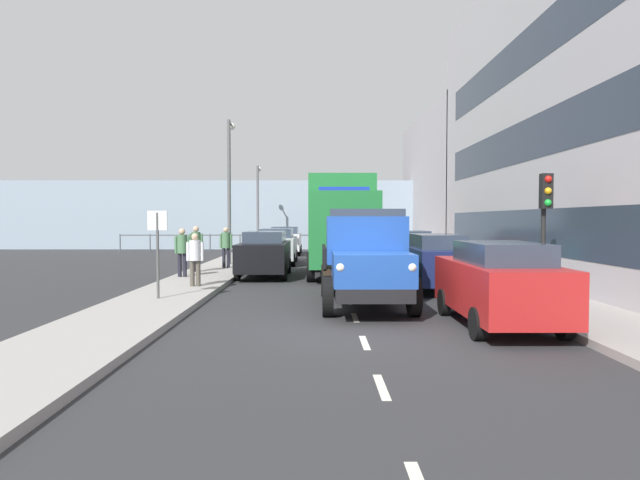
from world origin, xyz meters
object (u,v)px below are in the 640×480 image
Objects in this scene: pedestrian_in_dark_coat at (195,255)px; lamp_post_far at (258,199)px; car_silver_oppositeside_1 at (277,246)px; pedestrian_strolling at (196,245)px; pedestrian_couple_a at (182,248)px; lorry_cargo_green at (340,222)px; street_sign at (158,239)px; truck_vintage_blue at (366,260)px; pedestrian_by_lamp at (226,244)px; car_maroon_kerbside_3 at (390,245)px; lamp_post_promenade at (230,179)px; car_white_oppositeside_2 at (285,240)px; car_red_kerbside_near at (498,283)px; car_black_oppositeside_0 at (265,253)px; traffic_light_near at (545,208)px; car_teal_kerbside_2 at (407,251)px; car_navy_kerbside_1 at (435,261)px.

lamp_post_far is at bearing -89.35° from pedestrian_in_dark_coat.
pedestrian_strolling reaches higher than car_silver_oppositeside_1.
lorry_cargo_green is at bearing -156.18° from pedestrian_couple_a.
street_sign is (2.10, 12.71, 0.79)m from car_silver_oppositeside_1.
truck_vintage_blue is 10.66m from pedestrian_by_lamp.
street_sign is at bearing 59.94° from car_maroon_kerbside_3.
pedestrian_strolling is (8.36, 6.27, 0.30)m from car_maroon_kerbside_3.
car_white_oppositeside_2 is at bearing -102.69° from lamp_post_promenade.
pedestrian_strolling is at bearing -50.47° from car_red_kerbside_near.
car_black_oppositeside_0 and car_white_oppositeside_2 have the same top height.
lorry_cargo_green reaches higher than traffic_light_near.
pedestrian_by_lamp is (7.50, -11.88, 0.26)m from car_red_kerbside_near.
pedestrian_in_dark_coat is at bearing 91.91° from lamp_post_promenade.
pedestrian_by_lamp is at bearing 31.10° from car_maroon_kerbside_3.
car_maroon_kerbside_3 is 8.51m from car_white_oppositeside_2.
lamp_post_far reaches higher than car_black_oppositeside_0.
car_red_kerbside_near is at bearing 135.60° from pedestrian_couple_a.
pedestrian_couple_a is at bearing -68.65° from pedestrian_in_dark_coat.
pedestrian_strolling is at bearing 79.42° from lamp_post_promenade.
car_maroon_kerbside_3 is 1.69× the size of street_sign.
car_black_oppositeside_0 is 2.74m from pedestrian_strolling.
car_teal_kerbside_2 is at bearing 161.15° from lamp_post_promenade.
street_sign is (7.76, 2.95, 0.79)m from car_navy_kerbside_1.
lorry_cargo_green is 3.32m from car_black_oppositeside_0.
pedestrian_strolling is at bearing 36.88° from car_maroon_kerbside_3.
pedestrian_couple_a is at bearing 75.37° from pedestrian_by_lamp.
lorry_cargo_green is 1.26× the size of lamp_post_promenade.
car_red_kerbside_near is at bearing 134.88° from truck_vintage_blue.
lamp_post_promenade is (0.28, -8.38, 2.94)m from pedestrian_in_dark_coat.
car_red_kerbside_near is 0.75× the size of lamp_post_far.
pedestrian_by_lamp is at bearing -104.63° from pedestrian_couple_a.
car_silver_oppositeside_1 is at bearing -115.63° from pedestrian_by_lamp.
car_navy_kerbside_1 and car_white_oppositeside_2 have the same top height.
truck_vintage_blue is at bearing 118.14° from pedestrian_by_lamp.
lorry_cargo_green is at bearing -122.78° from street_sign.
pedestrian_couple_a is (2.78, 14.48, 0.26)m from car_white_oppositeside_2.
truck_vintage_blue is 2.51× the size of street_sign.
pedestrian_in_dark_coat reaches higher than car_red_kerbside_near.
car_navy_kerbside_1 is 11.28m from car_silver_oppositeside_1.
traffic_light_near is (-2.20, 8.27, 1.58)m from car_teal_kerbside_2.
pedestrian_couple_a reaches higher than pedestrian_by_lamp.
car_black_oppositeside_0 is 2.76× the size of pedestrian_in_dark_coat.
car_navy_kerbside_1 is at bearing -52.84° from traffic_light_near.
car_navy_kerbside_1 is 8.76m from pedestrian_couple_a.
lamp_post_far is (1.93, -2.52, 2.63)m from car_white_oppositeside_2.
truck_vintage_blue is 0.69× the size of lorry_cargo_green.
lorry_cargo_green reaches higher than truck_vintage_blue.
pedestrian_couple_a is at bearing 19.80° from car_teal_kerbside_2.
pedestrian_in_dark_coat is at bearing 102.12° from pedestrian_strolling.
car_teal_kerbside_2 is 8.97m from pedestrian_couple_a.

